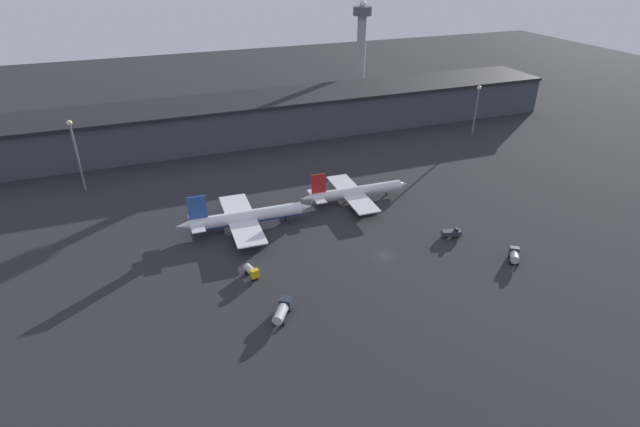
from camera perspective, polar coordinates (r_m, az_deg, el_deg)
The scene contains 11 objects.
ground at distance 134.01m, azimuth 7.40°, elevation -4.78°, with size 600.00×600.00×0.00m, color #26262B.
terminal_building at distance 216.97m, azimuth -5.16°, elevation 11.08°, with size 255.68×28.95×16.63m.
airplane_0 at distance 145.57m, azimuth -8.53°, elevation -0.44°, with size 39.98×31.57×12.22m.
airplane_1 at distance 159.94m, azimuth 4.03°, elevation 2.46°, with size 37.15×28.82×10.96m.
service_vehicle_0 at distance 145.00m, azimuth 14.80°, elevation -2.16°, with size 5.64×3.50×2.89m.
service_vehicle_1 at distance 112.24m, azimuth -4.33°, elevation -10.99°, with size 6.30×7.62×3.06m.
service_vehicle_2 at distance 125.35m, azimuth -7.84°, elevation -6.55°, with size 3.15×5.09×2.90m.
service_vehicle_3 at distance 139.31m, azimuth 21.32°, elevation -4.48°, with size 4.74×5.31×3.13m.
lamp_post_0 at distance 179.56m, azimuth -26.19°, elevation 6.87°, with size 1.80×1.80×24.31m.
lamp_post_1 at distance 224.28m, azimuth 17.49°, elevation 11.92°, with size 1.80×1.80×21.11m.
control_tower at distance 258.56m, azimuth 4.74°, elevation 18.51°, with size 9.00×9.00×49.37m.
Camera 1 is at (-55.65, -97.54, 73.14)m, focal length 28.00 mm.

